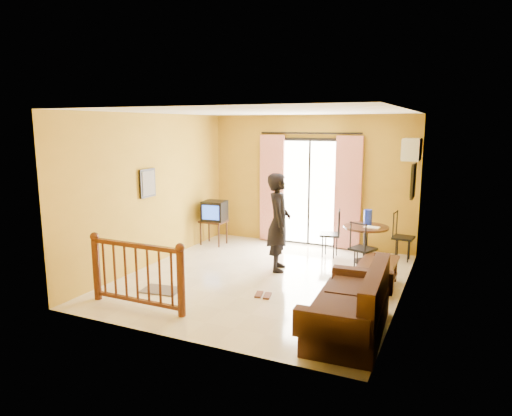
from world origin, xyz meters
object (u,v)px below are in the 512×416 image
at_px(dining_table, 366,234).
at_px(sofa, 353,309).
at_px(coffee_table, 378,270).
at_px(television, 215,211).
at_px(standing_person, 279,222).

bearing_deg(dining_table, sofa, -81.48).
relative_size(dining_table, coffee_table, 0.85).
relative_size(dining_table, sofa, 0.46).
height_order(dining_table, sofa, sofa).
height_order(television, dining_table, television).
xyz_separation_m(sofa, standing_person, (-1.80, 2.01, 0.56)).
distance_m(television, sofa, 4.85).
distance_m(dining_table, sofa, 3.17).
relative_size(television, standing_person, 0.30).
bearing_deg(standing_person, sofa, -158.39).
bearing_deg(coffee_table, sofa, -89.80).
relative_size(coffee_table, standing_person, 0.56).
bearing_deg(sofa, television, 137.20).
distance_m(sofa, standing_person, 2.76).
height_order(television, standing_person, standing_person).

